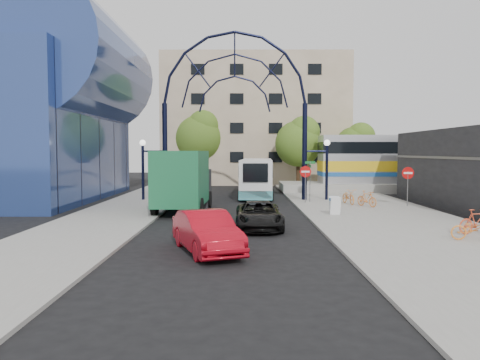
{
  "coord_description": "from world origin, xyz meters",
  "views": [
    {
      "loc": [
        0.47,
        -19.5,
        3.59
      ],
      "look_at": [
        0.4,
        6.0,
        2.02
      ],
      "focal_mm": 35.0,
      "sensor_mm": 36.0,
      "label": 1
    }
  ],
  "objects_px": {
    "black_suv": "(259,215)",
    "street_name_sign": "(310,173)",
    "tree_north_c": "(356,145)",
    "bike_far_a": "(474,229)",
    "green_truck": "(184,181)",
    "city_bus": "(257,177)",
    "gateway_arch": "(235,81)",
    "sandwich_board": "(335,203)",
    "train_car": "(461,159)",
    "bike_near_a": "(348,196)",
    "tree_north_b": "(200,135)",
    "red_sedan": "(207,232)",
    "stop_sign": "(305,175)",
    "tree_north_a": "(300,141)",
    "bike_far_b": "(477,222)",
    "bike_near_b": "(367,199)",
    "do_not_enter_sign": "(408,177)"
  },
  "relations": [
    {
      "from": "stop_sign",
      "to": "sandwich_board",
      "type": "bearing_deg",
      "value": -82.43
    },
    {
      "from": "gateway_arch",
      "to": "city_bus",
      "type": "xyz_separation_m",
      "value": [
        1.72,
        4.21,
        -7.02
      ]
    },
    {
      "from": "train_car",
      "to": "green_truck",
      "type": "relative_size",
      "value": 3.45
    },
    {
      "from": "bike_far_b",
      "to": "gateway_arch",
      "type": "bearing_deg",
      "value": 21.47
    },
    {
      "from": "tree_north_c",
      "to": "bike_far_a",
      "type": "height_order",
      "value": "tree_north_c"
    },
    {
      "from": "red_sedan",
      "to": "tree_north_c",
      "type": "bearing_deg",
      "value": 47.15
    },
    {
      "from": "sandwich_board",
      "to": "tree_north_a",
      "type": "relative_size",
      "value": 0.14
    },
    {
      "from": "city_bus",
      "to": "bike_far_a",
      "type": "height_order",
      "value": "city_bus"
    },
    {
      "from": "train_car",
      "to": "tree_north_c",
      "type": "height_order",
      "value": "tree_north_c"
    },
    {
      "from": "tree_north_b",
      "to": "gateway_arch",
      "type": "bearing_deg",
      "value": -76.32
    },
    {
      "from": "red_sedan",
      "to": "sandwich_board",
      "type": "bearing_deg",
      "value": 34.62
    },
    {
      "from": "bike_near_a",
      "to": "bike_far_a",
      "type": "bearing_deg",
      "value": -90.63
    },
    {
      "from": "bike_near_a",
      "to": "gateway_arch",
      "type": "bearing_deg",
      "value": 150.2
    },
    {
      "from": "tree_north_a",
      "to": "black_suv",
      "type": "bearing_deg",
      "value": -101.43
    },
    {
      "from": "train_car",
      "to": "tree_north_b",
      "type": "bearing_deg",
      "value": 161.64
    },
    {
      "from": "sandwich_board",
      "to": "tree_north_b",
      "type": "distance_m",
      "value": 26.15
    },
    {
      "from": "black_suv",
      "to": "street_name_sign",
      "type": "bearing_deg",
      "value": 69.7
    },
    {
      "from": "do_not_enter_sign",
      "to": "red_sedan",
      "type": "relative_size",
      "value": 0.55
    },
    {
      "from": "bike_near_b",
      "to": "city_bus",
      "type": "bearing_deg",
      "value": 98.72
    },
    {
      "from": "sandwich_board",
      "to": "green_truck",
      "type": "bearing_deg",
      "value": 165.43
    },
    {
      "from": "tree_north_c",
      "to": "train_car",
      "type": "bearing_deg",
      "value": -36.96
    },
    {
      "from": "stop_sign",
      "to": "tree_north_c",
      "type": "xyz_separation_m",
      "value": [
        7.32,
        15.93,
        2.28
      ]
    },
    {
      "from": "black_suv",
      "to": "bike_far_b",
      "type": "distance_m",
      "value": 9.29
    },
    {
      "from": "sandwich_board",
      "to": "bike_far_b",
      "type": "xyz_separation_m",
      "value": [
        4.75,
        -6.02,
        -0.09
      ]
    },
    {
      "from": "bike_far_a",
      "to": "bike_near_a",
      "type": "bearing_deg",
      "value": 19.2
    },
    {
      "from": "city_bus",
      "to": "tree_north_b",
      "type": "bearing_deg",
      "value": 118.37
    },
    {
      "from": "red_sedan",
      "to": "bike_far_a",
      "type": "distance_m",
      "value": 10.43
    },
    {
      "from": "sandwich_board",
      "to": "bike_near_b",
      "type": "height_order",
      "value": "bike_near_b"
    },
    {
      "from": "tree_north_c",
      "to": "green_truck",
      "type": "bearing_deg",
      "value": -127.37
    },
    {
      "from": "green_truck",
      "to": "bike_near_b",
      "type": "distance_m",
      "value": 11.46
    },
    {
      "from": "train_car",
      "to": "green_truck",
      "type": "xyz_separation_m",
      "value": [
        -22.94,
        -13.8,
        -1.09
      ]
    },
    {
      "from": "sandwich_board",
      "to": "tree_north_c",
      "type": "distance_m",
      "value": 23.17
    },
    {
      "from": "black_suv",
      "to": "bike_near_b",
      "type": "distance_m",
      "value": 10.47
    },
    {
      "from": "city_bus",
      "to": "bike_near_a",
      "type": "height_order",
      "value": "city_bus"
    },
    {
      "from": "tree_north_a",
      "to": "bike_near_a",
      "type": "xyz_separation_m",
      "value": [
        1.43,
        -14.71,
        -3.99
      ]
    },
    {
      "from": "street_name_sign",
      "to": "sandwich_board",
      "type": "bearing_deg",
      "value": -86.54
    },
    {
      "from": "do_not_enter_sign",
      "to": "street_name_sign",
      "type": "bearing_deg",
      "value": 155.84
    },
    {
      "from": "green_truck",
      "to": "bike_far_a",
      "type": "bearing_deg",
      "value": -35.39
    },
    {
      "from": "stop_sign",
      "to": "bike_near_b",
      "type": "height_order",
      "value": "stop_sign"
    },
    {
      "from": "gateway_arch",
      "to": "sandwich_board",
      "type": "height_order",
      "value": "gateway_arch"
    },
    {
      "from": "green_truck",
      "to": "bike_far_a",
      "type": "relative_size",
      "value": 4.19
    },
    {
      "from": "street_name_sign",
      "to": "bike_far_a",
      "type": "xyz_separation_m",
      "value": [
        4.34,
        -14.05,
        -1.55
      ]
    },
    {
      "from": "city_bus",
      "to": "bike_far_a",
      "type": "bearing_deg",
      "value": -65.48
    },
    {
      "from": "street_name_sign",
      "to": "city_bus",
      "type": "bearing_deg",
      "value": 121.8
    },
    {
      "from": "gateway_arch",
      "to": "tree_north_b",
      "type": "height_order",
      "value": "gateway_arch"
    },
    {
      "from": "stop_sign",
      "to": "bike_near_a",
      "type": "height_order",
      "value": "stop_sign"
    },
    {
      "from": "gateway_arch",
      "to": "street_name_sign",
      "type": "relative_size",
      "value": 4.87
    },
    {
      "from": "gateway_arch",
      "to": "green_truck",
      "type": "bearing_deg",
      "value": -116.9
    },
    {
      "from": "stop_sign",
      "to": "city_bus",
      "type": "bearing_deg",
      "value": 116.36
    },
    {
      "from": "tree_north_a",
      "to": "bike_near_a",
      "type": "bearing_deg",
      "value": -84.46
    }
  ]
}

